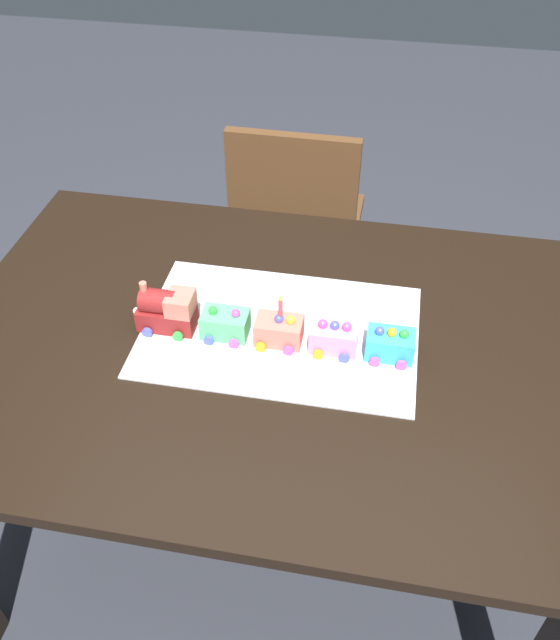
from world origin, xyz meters
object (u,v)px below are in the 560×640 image
dining_table (265,373)px  cake_locomotive (166,311)px  birthday_candle (280,307)px  chair (297,226)px  cake_car_gondola_bubblegum (334,338)px  cake_car_caboose_turquoise (390,345)px  cake_car_tanker_mint_green (225,325)px  cake_car_flatbed_coral (279,331)px

dining_table → cake_locomotive: 0.27m
dining_table → cake_locomotive: (-0.21, -0.00, 0.16)m
cake_locomotive → birthday_candle: size_ratio=2.54×
chair → cake_car_gondola_bubblegum: size_ratio=8.60×
cake_car_caboose_turquoise → chair: bearing=111.4°
cake_car_tanker_mint_green → cake_car_caboose_turquoise: (0.35, -0.00, 0.00)m
cake_locomotive → cake_car_gondola_bubblegum: bearing=-0.0°
cake_car_caboose_turquoise → birthday_candle: size_ratio=1.81×
cake_car_caboose_turquoise → cake_car_gondola_bubblegum: bearing=180.0°
dining_table → cake_locomotive: size_ratio=10.00×
dining_table → birthday_candle: (0.04, -0.00, 0.21)m
cake_locomotive → cake_car_tanker_mint_green: bearing=-0.0°
chair → cake_locomotive: size_ratio=6.14×
cake_car_flatbed_coral → birthday_candle: 0.07m
cake_locomotive → cake_car_gondola_bubblegum: 0.37m
chair → cake_locomotive: bearing=80.2°
cake_locomotive → cake_car_gondola_bubblegum: size_ratio=1.40×
chair → cake_car_flatbed_coral: bearing=97.0°
birthday_candle → cake_car_flatbed_coral: bearing=-180.0°
dining_table → cake_locomotive: cake_locomotive is taller
cake_car_gondola_bubblegum → birthday_candle: birthday_candle is taller
dining_table → cake_car_tanker_mint_green: 0.16m
dining_table → cake_car_flatbed_coral: size_ratio=14.00×
cake_car_gondola_bubblegum → cake_car_caboose_turquoise: size_ratio=1.00×
chair → dining_table: bearing=94.8°
cake_car_tanker_mint_green → cake_car_caboose_turquoise: same height
cake_car_flatbed_coral → cake_car_gondola_bubblegum: size_ratio=1.00×
chair → cake_locomotive: same height
cake_car_tanker_mint_green → cake_car_flatbed_coral: 0.12m
cake_car_flatbed_coral → cake_car_caboose_turquoise: bearing=-0.0°
dining_table → cake_car_flatbed_coral: (0.03, -0.00, 0.14)m
dining_table → chair: 0.85m
cake_car_tanker_mint_green → birthday_candle: 0.14m
dining_table → chair: chair is taller
chair → cake_car_gondola_bubblegum: chair is taller
chair → cake_car_caboose_turquoise: (0.33, -0.84, 0.30)m
cake_car_tanker_mint_green → birthday_candle: bearing=0.0°
chair → cake_locomotive: 0.91m
dining_table → chair: bearing=94.1°
dining_table → cake_car_flatbed_coral: bearing=-6.4°
cake_locomotive → cake_car_caboose_turquoise: cake_locomotive is taller
cake_car_tanker_mint_green → cake_car_flatbed_coral: bearing=0.0°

